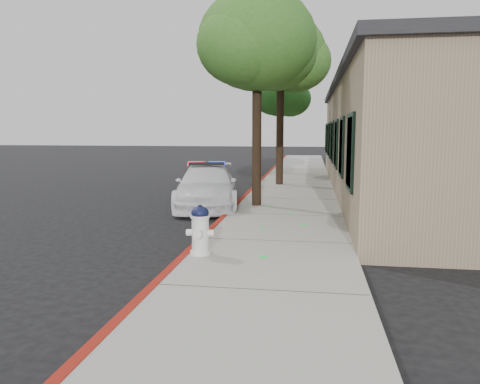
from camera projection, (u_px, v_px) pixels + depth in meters
name	position (u px, v px, depth m)	size (l,w,h in m)	color
ground	(199.00, 245.00, 9.85)	(120.00, 120.00, 0.00)	black
sidewalk	(283.00, 217.00, 12.54)	(3.20, 60.00, 0.15)	#9C9A8E
red_curb	(227.00, 216.00, 12.77)	(0.14, 60.00, 0.16)	#9F2111
clapboard_building	(429.00, 138.00, 17.38)	(7.30, 20.89, 4.24)	#867558
police_car	(207.00, 186.00, 14.57)	(2.65, 4.83, 1.45)	white
fire_hydrant	(200.00, 230.00, 8.48)	(0.52, 0.45, 0.92)	white
street_tree_near	(258.00, 45.00, 13.53)	(3.47, 3.54, 6.35)	black
street_tree_mid	(282.00, 56.00, 18.95)	(4.00, 3.66, 6.99)	black
street_tree_far	(281.00, 95.00, 23.97)	(2.99, 2.85, 5.39)	black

